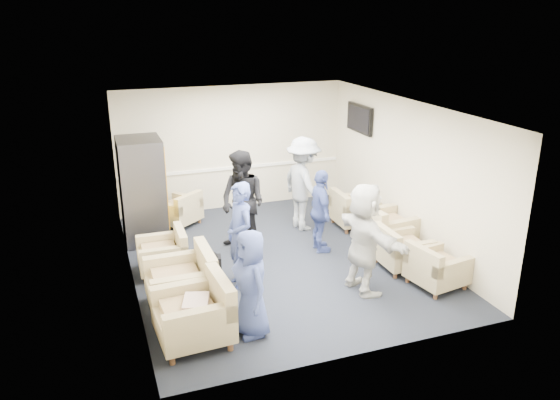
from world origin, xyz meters
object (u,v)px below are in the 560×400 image
object	(u,v)px
armchair_corner	(180,211)
armchair_left_mid	(185,283)
armchair_right_near	(435,269)
armchair_right_far	(352,212)
person_back_right	(303,184)
person_front_right	(365,238)
person_mid_left	(240,236)
armchair_right_midnear	(400,251)
armchair_left_near	(198,315)
person_back_left	(243,202)
armchair_right_midfar	(383,230)
person_mid_right	(321,211)
armchair_left_far	(165,254)
person_front_left	(251,284)
vending_machine	(143,190)

from	to	relation	value
armchair_corner	armchair_left_mid	bearing A→B (deg)	42.88
armchair_left_mid	armchair_right_near	distance (m)	3.91
armchair_left_mid	armchair_right_far	world-z (taller)	armchair_left_mid
person_back_right	person_front_right	distance (m)	2.73
person_mid_left	armchair_right_midnear	bearing A→B (deg)	73.34
person_mid_left	armchair_corner	bearing A→B (deg)	179.00
armchair_left_near	person_back_left	bearing A→B (deg)	148.76
armchair_right_far	person_back_right	bearing A→B (deg)	76.71
armchair_left_mid	armchair_right_midfar	bearing A→B (deg)	102.38
person_mid_right	armchair_left_mid	bearing A→B (deg)	120.63
armchair_left_far	person_back_right	world-z (taller)	person_back_right
armchair_left_near	person_mid_right	distance (m)	3.44
armchair_left_far	armchair_right_midnear	bearing A→B (deg)	73.67
armchair_corner	person_mid_right	xyz separation A→B (m)	(2.20, -2.12, 0.47)
armchair_left_near	person_front_right	xyz separation A→B (m)	(2.71, 0.51, 0.51)
armchair_right_near	armchair_right_midfar	bearing A→B (deg)	-9.02
armchair_right_near	armchair_corner	distance (m)	5.23
armchair_left_mid	person_mid_right	bearing A→B (deg)	113.09
armchair_corner	person_front_right	bearing A→B (deg)	82.07
armchair_right_near	person_back_left	world-z (taller)	person_back_left
person_front_left	armchair_left_near	bearing A→B (deg)	-103.98
armchair_right_near	armchair_left_mid	bearing A→B (deg)	69.87
armchair_left_mid	person_mid_right	distance (m)	2.96
person_mid_left	person_front_right	distance (m)	1.93
armchair_right_midfar	person_front_right	xyz separation A→B (m)	(-1.12, -1.31, 0.52)
armchair_left_near	person_back_right	xyz separation A→B (m)	(2.80, 3.24, 0.56)
armchair_right_far	vending_machine	distance (m)	4.15
armchair_right_near	armchair_right_midnear	world-z (taller)	armchair_right_midnear
armchair_left_far	person_mid_left	world-z (taller)	person_mid_left
armchair_left_mid	armchair_corner	bearing A→B (deg)	171.12
armchair_right_midnear	vending_machine	size ratio (longest dim) A/B	0.40
armchair_left_far	person_mid_left	size ratio (longest dim) A/B	0.46
armchair_right_midnear	armchair_right_midfar	bearing A→B (deg)	-9.55
armchair_left_far	person_front_left	distance (m)	2.45
person_front_left	person_mid_left	world-z (taller)	person_mid_left
person_front_left	person_mid_right	world-z (taller)	person_mid_right
armchair_right_midnear	person_front_left	world-z (taller)	person_front_left
armchair_left_near	person_mid_right	world-z (taller)	person_mid_right
person_front_right	person_mid_right	bearing A→B (deg)	-5.43
armchair_corner	person_mid_right	distance (m)	3.09
armchair_right_midfar	person_back_left	bearing A→B (deg)	66.59
armchair_right_midfar	person_mid_left	bearing A→B (deg)	94.60
armchair_left_near	armchair_left_mid	xyz separation A→B (m)	(0.00, 0.95, 0.00)
armchair_right_midnear	armchair_right_far	xyz separation A→B (m)	(0.10, 1.99, 0.00)
armchair_corner	person_back_left	bearing A→B (deg)	80.03
armchair_right_near	person_back_left	xyz separation A→B (m)	(-2.46, 2.39, 0.63)
armchair_left_mid	person_front_right	xyz separation A→B (m)	(2.71, -0.44, 0.51)
armchair_right_near	person_mid_left	world-z (taller)	person_mid_left
armchair_left_mid	person_back_left	size ratio (longest dim) A/B	0.51
person_back_left	person_back_right	distance (m)	1.56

